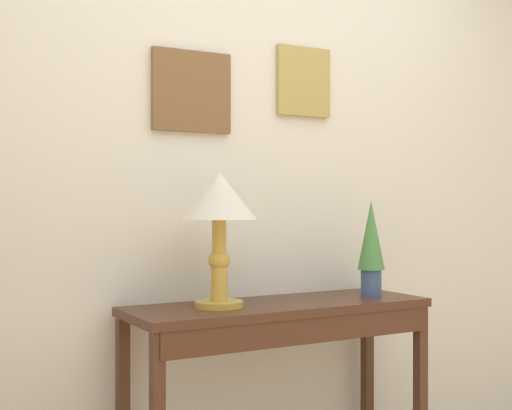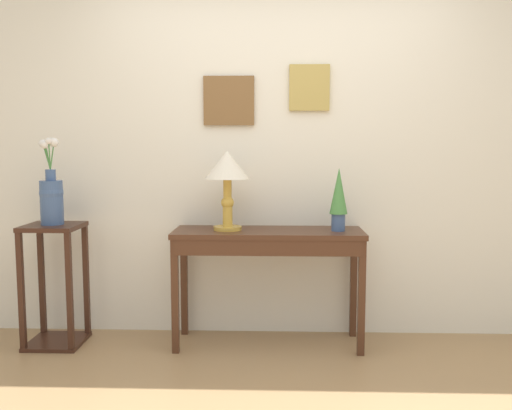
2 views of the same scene
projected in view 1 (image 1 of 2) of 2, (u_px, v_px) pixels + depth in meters
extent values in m
cube|color=silver|center=(255.00, 158.00, 3.18)|extent=(9.00, 0.10, 2.80)
cube|color=brown|center=(192.00, 91.00, 2.96)|extent=(0.35, 0.02, 0.34)
cube|color=tan|center=(192.00, 91.00, 2.95)|extent=(0.28, 0.01, 0.27)
cube|color=tan|center=(304.00, 82.00, 3.23)|extent=(0.28, 0.02, 0.32)
cube|color=#AC7D57|center=(304.00, 81.00, 3.23)|extent=(0.22, 0.01, 0.25)
cube|color=#472819|center=(279.00, 307.00, 2.89)|extent=(1.27, 0.43, 0.03)
cube|color=#472819|center=(305.00, 331.00, 2.72)|extent=(1.20, 0.03, 0.10)
cube|color=#472819|center=(420.00, 394.00, 3.03)|extent=(0.04, 0.04, 0.76)
cube|color=#472819|center=(367.00, 376.00, 3.35)|extent=(0.04, 0.04, 0.76)
cylinder|color=gold|center=(219.00, 304.00, 2.76)|extent=(0.19, 0.19, 0.02)
cylinder|color=gold|center=(219.00, 281.00, 2.76)|extent=(0.07, 0.07, 0.16)
sphere|color=gold|center=(219.00, 260.00, 2.76)|extent=(0.09, 0.09, 0.09)
cylinder|color=gold|center=(219.00, 240.00, 2.76)|extent=(0.06, 0.06, 0.16)
cone|color=beige|center=(219.00, 195.00, 2.76)|extent=(0.30, 0.30, 0.19)
cylinder|color=#3D5684|center=(371.00, 282.00, 3.10)|extent=(0.09, 0.09, 0.12)
cone|color=#478442|center=(371.00, 235.00, 3.10)|extent=(0.12, 0.12, 0.30)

